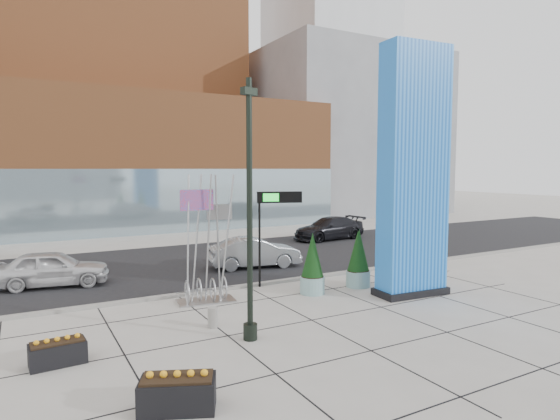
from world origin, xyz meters
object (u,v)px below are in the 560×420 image
lamp_post (250,235)px  car_white_west (52,269)px  overhead_street_sign (274,205)px  public_art_sculpture (206,269)px  concrete_bollard (213,317)px  blue_pylon (413,176)px  car_silver_mid (255,253)px

lamp_post → car_white_west: size_ratio=1.67×
car_white_west → overhead_street_sign: bearing=-106.5°
public_art_sculpture → concrete_bollard: bearing=-98.6°
lamp_post → public_art_sculpture: (0.26, 4.38, -1.83)m
lamp_post → concrete_bollard: lamp_post is taller
blue_pylon → car_silver_mid: bearing=117.2°
blue_pylon → lamp_post: blue_pylon is taller
blue_pylon → car_silver_mid: blue_pylon is taller
blue_pylon → car_white_west: 15.48m
car_white_west → lamp_post: bearing=-143.5°
blue_pylon → concrete_bollard: blue_pylon is taller
lamp_post → overhead_street_sign: size_ratio=1.86×
concrete_bollard → car_white_west: bearing=116.7°
blue_pylon → concrete_bollard: (-8.32, 0.19, -4.41)m
concrete_bollard → overhead_street_sign: bearing=41.8°
blue_pylon → lamp_post: size_ratio=1.30×
blue_pylon → concrete_bollard: size_ratio=15.37×
lamp_post → car_silver_mid: (4.55, 8.99, -2.33)m
blue_pylon → public_art_sculpture: (-7.49, 3.02, -3.46)m
public_art_sculpture → concrete_bollard: size_ratio=7.58×
overhead_street_sign → car_white_west: (-8.39, 4.33, -2.71)m
blue_pylon → overhead_street_sign: blue_pylon is taller
overhead_street_sign → car_white_west: overhead_street_sign is taller
public_art_sculpture → car_white_west: public_art_sculpture is taller
public_art_sculpture → overhead_street_sign: public_art_sculpture is taller
public_art_sculpture → concrete_bollard: (-0.83, -2.83, -0.95)m
lamp_post → overhead_street_sign: bearing=55.4°
blue_pylon → car_white_west: blue_pylon is taller
car_white_west → car_silver_mid: (9.22, -0.73, -0.01)m
overhead_street_sign → car_white_west: bearing=172.3°
concrete_bollard → car_silver_mid: (5.12, 7.44, 0.44)m
public_art_sculpture → concrete_bollard: public_art_sculpture is taller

